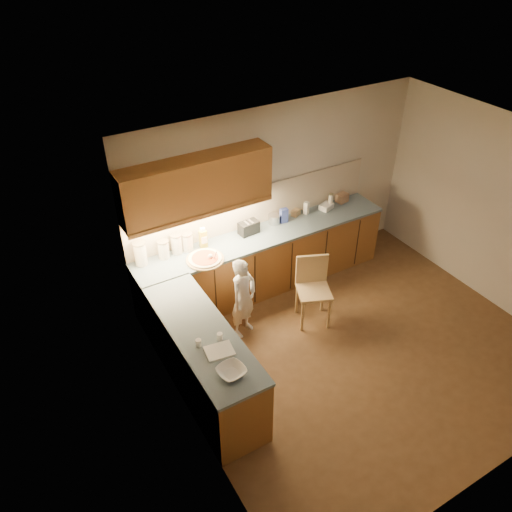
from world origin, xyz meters
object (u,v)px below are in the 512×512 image
wooden_chair (313,285)px  toaster (249,228)px  pizza_on_board (205,259)px  oil_jug (203,238)px  child (243,298)px

wooden_chair → toaster: toaster is taller
toaster → wooden_chair: bearing=-74.1°
pizza_on_board → wooden_chair: pizza_on_board is taller
pizza_on_board → oil_jug: 0.33m
pizza_on_board → wooden_chair: size_ratio=0.52×
child → toaster: size_ratio=3.92×
pizza_on_board → oil_jug: size_ratio=1.67×
pizza_on_board → oil_jug: oil_jug is taller
pizza_on_board → wooden_chair: bearing=-32.0°
child → toaster: child is taller
wooden_chair → child: bearing=-169.9°
wooden_chair → oil_jug: oil_jug is taller
pizza_on_board → child: (0.25, -0.54, -0.37)m
wooden_chair → toaster: (-0.39, 1.02, 0.46)m
oil_jug → toaster: 0.68m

